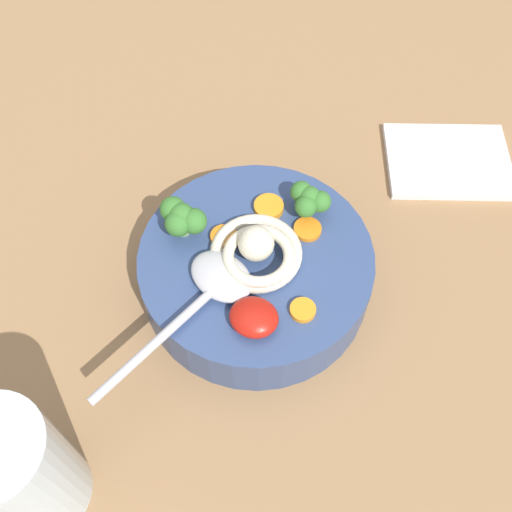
% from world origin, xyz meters
% --- Properties ---
extents(table_slab, '(1.24, 1.24, 0.03)m').
position_xyz_m(table_slab, '(0.00, 0.00, 0.01)').
color(table_slab, '#936D47').
rests_on(table_slab, ground).
extents(soup_bowl, '(0.21, 0.21, 0.05)m').
position_xyz_m(soup_bowl, '(0.02, 0.01, 0.05)').
color(soup_bowl, '#334775').
rests_on(soup_bowl, table_slab).
extents(noodle_pile, '(0.09, 0.09, 0.04)m').
position_xyz_m(noodle_pile, '(0.02, 0.01, 0.09)').
color(noodle_pile, beige).
rests_on(noodle_pile, soup_bowl).
extents(soup_spoon, '(0.09, 0.17, 0.02)m').
position_xyz_m(soup_spoon, '(-0.00, -0.04, 0.09)').
color(soup_spoon, '#B7B7BC').
rests_on(soup_spoon, soup_bowl).
extents(chili_sauce_dollop, '(0.04, 0.04, 0.02)m').
position_xyz_m(chili_sauce_dollop, '(0.04, -0.05, 0.09)').
color(chili_sauce_dollop, '#B2190F').
rests_on(chili_sauce_dollop, soup_bowl).
extents(broccoli_floret_center, '(0.04, 0.03, 0.03)m').
position_xyz_m(broccoli_floret_center, '(0.05, 0.07, 0.10)').
color(broccoli_floret_center, '#7A9E60').
rests_on(broccoli_floret_center, soup_bowl).
extents(broccoli_floret_rear, '(0.05, 0.04, 0.04)m').
position_xyz_m(broccoli_floret_rear, '(-0.05, 0.01, 0.10)').
color(broccoli_floret_rear, '#7A9E60').
rests_on(broccoli_floret_rear, soup_bowl).
extents(carrot_slice_right, '(0.02, 0.02, 0.01)m').
position_xyz_m(carrot_slice_right, '(-0.02, 0.01, 0.08)').
color(carrot_slice_right, orange).
rests_on(carrot_slice_right, soup_bowl).
extents(carrot_slice_near_spoon, '(0.03, 0.03, 0.00)m').
position_xyz_m(carrot_slice_near_spoon, '(0.05, 0.05, 0.08)').
color(carrot_slice_near_spoon, orange).
rests_on(carrot_slice_near_spoon, soup_bowl).
extents(carrot_slice_left, '(0.03, 0.03, 0.01)m').
position_xyz_m(carrot_slice_left, '(0.01, 0.06, 0.08)').
color(carrot_slice_left, orange).
rests_on(carrot_slice_left, soup_bowl).
extents(carrot_slice_front, '(0.02, 0.02, 0.01)m').
position_xyz_m(carrot_slice_front, '(0.08, -0.03, 0.08)').
color(carrot_slice_front, orange).
rests_on(carrot_slice_front, soup_bowl).
extents(drinking_glass, '(0.08, 0.08, 0.13)m').
position_xyz_m(drinking_glass, '(-0.07, -0.23, 0.09)').
color(drinking_glass, silver).
rests_on(drinking_glass, table_slab).
extents(folded_napkin, '(0.16, 0.14, 0.01)m').
position_xyz_m(folded_napkin, '(0.16, 0.23, 0.03)').
color(folded_napkin, white).
rests_on(folded_napkin, table_slab).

